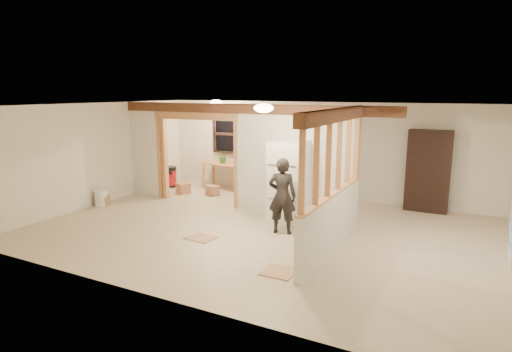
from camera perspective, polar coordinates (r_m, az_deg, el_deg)
The scene contains 28 objects.
floor at distance 8.78m, azimuth 0.66°, elevation -7.21°, with size 9.00×6.50×0.01m, color #C3AF91.
ceiling at distance 8.33m, azimuth 0.70°, elevation 9.35°, with size 9.00×6.50×0.01m, color white.
wall_back at distance 11.43m, azimuth 8.05°, elevation 3.48°, with size 9.00×0.01×2.50m, color silver.
wall_front at distance 5.83m, azimuth -13.90°, elevation -4.30°, with size 9.00×0.01×2.50m, color silver.
wall_left at distance 11.21m, azimuth -20.34°, elevation 2.73°, with size 0.01×6.50×2.50m, color silver.
partition_left_stub at distance 11.74m, azimuth -14.54°, elevation 3.43°, with size 0.90×0.12×2.50m, color silver.
partition_center at distance 9.46m, azimuth 5.04°, elevation 1.93°, with size 2.80×0.12×2.50m, color silver.
doorway_frame at distance 10.74m, azimuth -7.91°, elevation 2.17°, with size 2.46×0.14×2.20m, color tan.
header_beam_back at distance 9.87m, azimuth -1.38°, elevation 8.95°, with size 7.00×0.18×0.22m, color brown.
header_beam_right at distance 7.37m, azimuth 10.55°, elevation 7.97°, with size 0.18×3.30×0.22m, color brown.
pony_wall at distance 7.71m, azimuth 10.05°, elevation -6.12°, with size 0.12×3.20×1.00m, color silver.
stud_partition at distance 7.45m, azimuth 10.35°, elevation 2.44°, with size 0.14×3.20×1.32m, color tan.
window_back at distance 12.42m, azimuth -3.46°, elevation 5.58°, with size 1.12×0.10×1.10m, color black.
ceiling_dome_main at distance 7.75m, azimuth 1.02°, elevation 9.06°, with size 0.36×0.36×0.16m, color #FFEABF.
ceiling_dome_util at distance 11.58m, azimuth -5.33°, elevation 9.75°, with size 0.32×0.32×0.14m, color #FFEABF.
hanging_bulb at distance 10.73m, azimuth -5.06°, elevation 8.03°, with size 0.07×0.07×0.07m, color #FFD88C.
refrigerator at distance 9.14m, azimuth 4.35°, elevation -0.79°, with size 0.72×0.70×1.75m, color silver.
woman at distance 8.39m, azimuth 3.51°, elevation -2.67°, with size 0.55×0.36×1.52m, color #282424.
work_table at distance 12.36m, azimuth -4.25°, elevation 0.03°, with size 1.19×0.59×0.75m, color tan.
potted_plant at distance 12.23m, azimuth -4.41°, elevation 2.56°, with size 0.33×0.29×0.37m, color #235C26.
shop_vac at distance 12.84m, azimuth -11.45°, elevation -0.08°, with size 0.46×0.46×0.60m, color maroon.
bookshelf at distance 10.66m, azimuth 21.96°, elevation 0.59°, with size 0.95×0.32×1.91m, color black.
bucket at distance 11.16m, azimuth -19.96°, elevation -2.79°, with size 0.31×0.31×0.39m, color white.
box_util_a at distance 11.63m, azimuth -5.81°, elevation -1.94°, with size 0.31×0.27×0.27m, color #A4724F.
box_util_b at distance 11.94m, azimuth -9.66°, elevation -1.62°, with size 0.31×0.31×0.29m, color #A4724F.
box_front at distance 11.21m, azimuth -19.81°, elevation -3.12°, with size 0.30×0.24×0.24m, color #A4724F.
floor_panel_near at distance 6.85m, azimuth 3.13°, elevation -12.61°, with size 0.50×0.50×0.02m, color tan.
floor_panel_far at distance 8.37m, azimuth -7.30°, elevation -8.15°, with size 0.54×0.43×0.02m, color tan.
Camera 1 is at (3.75, -7.44, 2.78)m, focal length 30.00 mm.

